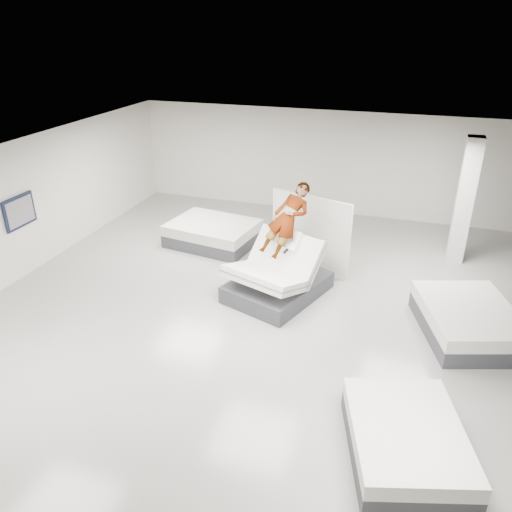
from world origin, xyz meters
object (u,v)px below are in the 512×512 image
column (465,201)px  flat_bed_right_near (405,441)px  flat_bed_left_far (213,233)px  person (287,234)px  remote (286,251)px  hero_bed (277,278)px  divider_panel (310,234)px  flat_bed_right_far (468,321)px  wall_poster (20,212)px

column → flat_bed_right_near: bearing=-97.1°
flat_bed_left_far → flat_bed_right_near: bearing=-47.9°
person → remote: bearing=-57.8°
flat_bed_left_far → remote: bearing=-40.5°
person → flat_bed_right_near: 5.19m
hero_bed → divider_panel: (0.39, 1.49, 0.52)m
remote → flat_bed_right_far: (3.80, -0.22, -0.87)m
hero_bed → flat_bed_right_far: bearing=-4.3°
flat_bed_right_far → column: (-0.12, 3.51, 1.29)m
column → divider_panel: bearing=-153.8°
person → flat_bed_left_far: (-2.58, 1.87, -1.09)m
wall_poster → column: bearing=21.9°
hero_bed → flat_bed_right_far: size_ratio=1.00×
remote → hero_bed: bearing=177.5°
wall_poster → flat_bed_left_far: bearing=39.7°
flat_bed_right_near → wall_poster: size_ratio=2.51×
flat_bed_right_near → column: 7.23m
hero_bed → flat_bed_right_near: 4.88m
wall_poster → divider_panel: bearing=19.5°
remote → flat_bed_right_far: remote is taller
flat_bed_right_near → flat_bed_left_far: (-5.46, 6.04, 0.03)m
remote → flat_bed_right_near: (2.79, -3.76, -0.90)m
divider_panel → flat_bed_right_far: 4.08m
remote → flat_bed_right_far: size_ratio=0.05×
remote → divider_panel: 1.60m
divider_panel → column: (3.48, 1.72, 0.64)m
divider_panel → flat_bed_right_far: (3.61, -1.79, -0.66)m
remote → person: bearing=122.2°
hero_bed → person: 1.02m
divider_panel → flat_bed_right_near: (2.60, -5.34, -0.68)m
hero_bed → wall_poster: bearing=-172.5°
remote → flat_bed_left_far: bearing=159.1°
person → flat_bed_left_far: size_ratio=0.71×
person → divider_panel: person is taller
divider_panel → remote: bearing=-79.4°
person → remote: 0.47m
flat_bed_right_near → remote: bearing=126.5°
person → flat_bed_left_far: person is taller
flat_bed_right_near → flat_bed_right_far: bearing=74.2°
hero_bed → person: bearing=70.4°
person → column: size_ratio=0.56×
divider_panel → flat_bed_left_far: size_ratio=0.85×
hero_bed → column: 5.16m
hero_bed → wall_poster: size_ratio=2.76×
person → remote: size_ratio=12.73×
person → flat_bed_right_near: person is taller
remote → column: (3.67, 3.29, 0.42)m
divider_panel → column: bearing=43.8°
person → flat_bed_right_near: size_ratio=0.75×
remote → flat_bed_right_far: bearing=16.3°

